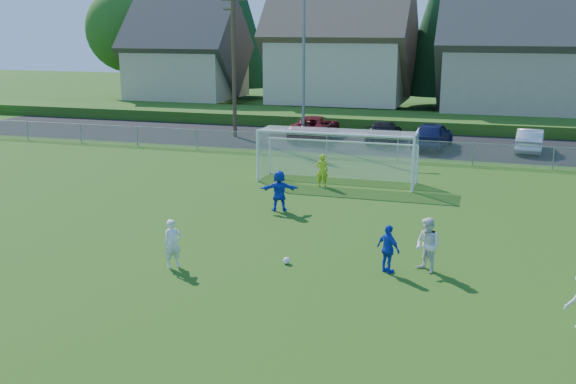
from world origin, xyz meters
name	(u,v)px	position (x,y,z in m)	size (l,w,h in m)	color
ground	(196,318)	(0.00, 0.00, 0.00)	(160.00, 160.00, 0.00)	#193D0C
asphalt_lot	(378,142)	(0.00, 27.50, 0.01)	(60.00, 60.00, 0.00)	black
grass_embankment	(395,121)	(0.00, 35.00, 0.40)	(70.00, 6.00, 0.80)	#1E420F
soccer_ball	(287,261)	(1.04, 4.47, 0.11)	(0.22, 0.22, 0.22)	white
player_white_a	(173,244)	(-2.22, 3.19, 0.75)	(0.55, 0.36, 1.51)	white
player_white_b	(428,245)	(5.28, 5.06, 0.84)	(0.81, 0.63, 1.67)	white
player_blue_a	(388,249)	(4.16, 4.66, 0.74)	(0.87, 0.36, 1.48)	#143BC2
player_blue_b	(279,191)	(-1.08, 10.34, 0.83)	(1.53, 0.49, 1.65)	#143BC2
goalkeeper	(322,170)	(-0.46, 14.87, 0.75)	(0.55, 0.36, 1.51)	#B1D118
car_c	(315,127)	(-4.23, 27.78, 0.75)	(2.50, 5.43, 1.51)	#5F0A12
car_d	(384,132)	(0.34, 27.59, 0.68)	(1.91, 4.70, 1.36)	black
car_e	(432,135)	(3.46, 26.43, 0.81)	(1.90, 4.73, 1.61)	#131942
car_f	(530,140)	(9.05, 26.96, 0.68)	(1.44, 4.14, 1.36)	silver
soccer_goal	(338,148)	(0.00, 16.05, 1.63)	(7.42, 1.90, 2.50)	white
chainlink_fence	(362,147)	(0.00, 22.00, 0.63)	(52.06, 0.06, 1.20)	gray
streetlight	(304,65)	(-4.45, 26.00, 4.84)	(1.38, 0.18, 9.00)	slate
utility_pole	(234,58)	(-9.50, 27.00, 5.15)	(1.60, 0.26, 10.00)	#473321
houses_row	(436,24)	(1.97, 42.46, 7.33)	(53.90, 11.45, 13.27)	tan
tree_row	(432,29)	(1.04, 48.74, 6.91)	(65.98, 12.36, 13.80)	#382616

